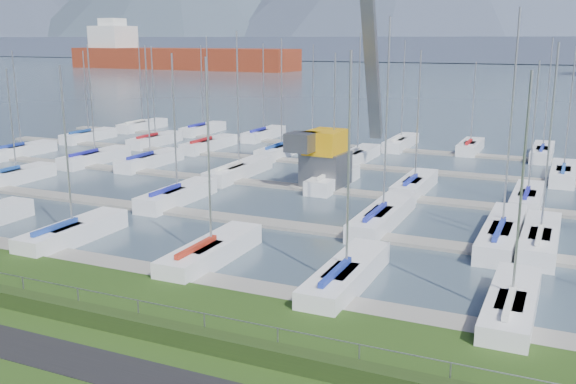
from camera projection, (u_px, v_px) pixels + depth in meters
The scene contains 9 objects.
path at pixel (109, 369), 22.07m from camera, with size 160.00×2.00×0.04m, color black.
water at pixel (543, 68), 255.40m from camera, with size 800.00×540.00×0.20m, color #425260.
hedge at pixel (154, 329), 24.29m from camera, with size 80.00×0.70×0.70m, color #233513.
fence at pixel (159, 305), 24.45m from camera, with size 0.04×0.04×80.00m, color gray.
foothill at pixel (552, 49), 315.98m from camera, with size 900.00×80.00×12.00m, color #465067.
docks at pixel (365, 194), 47.84m from camera, with size 90.00×41.60×0.25m.
crane at pixel (337, 114), 50.03m from camera, with size 5.22×13.28×22.35m.
cargo_ship_west at pixel (172, 59), 247.15m from camera, with size 94.81×22.17×21.50m.
sailboat_fleet at pixel (363, 116), 49.41m from camera, with size 74.92×48.91×13.25m.
Camera 1 is at (13.84, -18.75, 11.08)m, focal length 40.00 mm.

